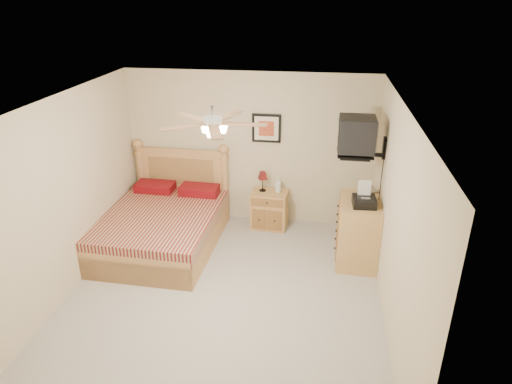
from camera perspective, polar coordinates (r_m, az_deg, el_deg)
floor at (r=6.04m, az=-4.12°, el=-12.97°), size 4.50×4.50×0.00m
ceiling at (r=4.96m, az=-4.98°, el=10.76°), size 4.00×4.50×0.04m
wall_back at (r=7.43m, az=-0.76°, el=5.36°), size 4.00×0.04×2.50m
wall_front at (r=3.60m, az=-12.64°, el=-18.23°), size 4.00×0.04×2.50m
wall_left at (r=6.12m, az=-23.11°, el=-0.91°), size 0.04×4.50×2.50m
wall_right at (r=5.34m, az=16.97°, el=-3.58°), size 0.04×4.50×2.50m
bed at (r=6.92m, az=-11.96°, el=-1.77°), size 1.67×2.15×1.36m
nightstand at (r=7.52m, az=1.67°, el=-2.16°), size 0.60×0.46×0.62m
table_lamp at (r=7.37m, az=0.84°, el=1.36°), size 0.24×0.24×0.34m
lotion_bottle at (r=7.34m, az=2.79°, el=0.88°), size 0.12×0.12×0.25m
framed_picture at (r=7.26m, az=1.32°, el=7.97°), size 0.46×0.04×0.46m
dresser at (r=6.67m, az=12.64°, el=-4.82°), size 0.60×0.83×0.96m
fax_machine at (r=6.25m, az=13.46°, el=-0.35°), size 0.32×0.34×0.33m
magazine_lower at (r=6.75m, az=12.87°, el=0.17°), size 0.26×0.29×0.02m
magazine_upper at (r=6.74m, az=13.12°, el=0.32°), size 0.29×0.33×0.02m
wall_tv at (r=6.34m, az=13.80°, el=6.65°), size 0.56×0.46×0.58m
ceiling_fan at (r=4.81m, az=-5.45°, el=8.58°), size 1.14×1.14×0.28m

